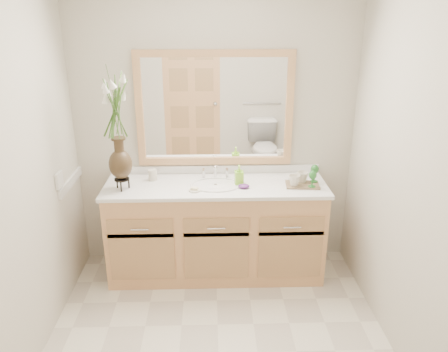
{
  "coord_description": "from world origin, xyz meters",
  "views": [
    {
      "loc": [
        -0.03,
        -2.35,
        2.17
      ],
      "look_at": [
        0.06,
        0.65,
        1.04
      ],
      "focal_mm": 35.0,
      "sensor_mm": 36.0,
      "label": 1
    }
  ],
  "objects_px": {
    "tumbler": "(153,175)",
    "soap_bottle": "(239,175)",
    "flower_vase": "(116,116)",
    "tray": "(302,185)"
  },
  "relations": [
    {
      "from": "tumbler",
      "to": "soap_bottle",
      "type": "distance_m",
      "value": 0.73
    },
    {
      "from": "tumbler",
      "to": "soap_bottle",
      "type": "relative_size",
      "value": 0.65
    },
    {
      "from": "flower_vase",
      "to": "soap_bottle",
      "type": "height_order",
      "value": "flower_vase"
    },
    {
      "from": "flower_vase",
      "to": "tumbler",
      "type": "bearing_deg",
      "value": 41.67
    },
    {
      "from": "flower_vase",
      "to": "tray",
      "type": "height_order",
      "value": "flower_vase"
    },
    {
      "from": "tumbler",
      "to": "soap_bottle",
      "type": "height_order",
      "value": "soap_bottle"
    },
    {
      "from": "tumbler",
      "to": "soap_bottle",
      "type": "bearing_deg",
      "value": -7.91
    },
    {
      "from": "flower_vase",
      "to": "tray",
      "type": "relative_size",
      "value": 3.27
    },
    {
      "from": "flower_vase",
      "to": "tumbler",
      "type": "distance_m",
      "value": 0.63
    },
    {
      "from": "soap_bottle",
      "to": "tray",
      "type": "distance_m",
      "value": 0.53
    }
  ]
}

